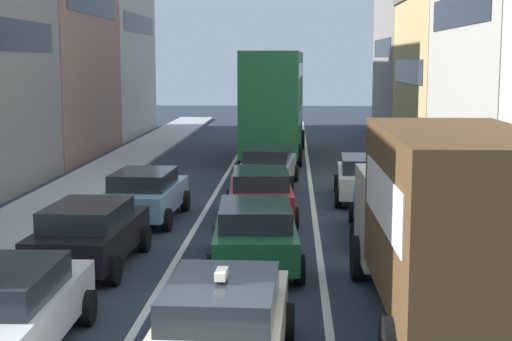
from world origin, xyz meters
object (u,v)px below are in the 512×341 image
Objects in this scene: removalist_box_truck at (445,218)px; taxi_centre_lane_front at (223,323)px; sedan_left_lane_front at (5,308)px; sedan_centre_lane_second at (255,233)px; coupe_centre_lane_fourth at (268,166)px; wagon_right_lane_far at (365,177)px; sedan_right_lane_behind_truck at (388,207)px; sedan_left_lane_third at (145,194)px; wagon_left_lane_second at (90,233)px; bus_mid_queue_primary at (275,99)px; hatchback_centre_lane_third at (260,193)px.

removalist_box_truck reaches higher than taxi_centre_lane_front.
removalist_box_truck is at bearing -77.65° from sedan_left_lane_front.
taxi_centre_lane_front reaches higher than sedan_centre_lane_second.
wagon_right_lane_far is at bearing -123.26° from coupe_centre_lane_fourth.
sedan_right_lane_behind_truck and wagon_right_lane_far have the same top height.
taxi_centre_lane_front is 11.64m from sedan_left_lane_third.
wagon_left_lane_second is at bearing 165.94° from coupe_centre_lane_fourth.
wagon_left_lane_second is 0.99× the size of sedan_right_lane_behind_truck.
taxi_centre_lane_front is 10.07m from sedan_right_lane_behind_truck.
wagon_right_lane_far is at bearing -161.95° from bus_mid_queue_primary.
bus_mid_queue_primary is (3.60, 25.67, 2.03)m from sedan_left_lane_front.
wagon_right_lane_far is (3.45, 14.78, -0.00)m from taxi_centre_lane_front.
taxi_centre_lane_front is 0.98× the size of coupe_centre_lane_fourth.
hatchback_centre_lane_third is at bearing 20.69° from removalist_box_truck.
wagon_right_lane_far is (6.95, 14.26, 0.00)m from sedan_left_lane_front.
sedan_left_lane_front is 17.18m from coupe_centre_lane_fourth.
sedan_left_lane_front is at bearing 156.47° from wagon_right_lane_far.
coupe_centre_lane_fourth is at bearing 1.17° from taxi_centre_lane_front.
sedan_centre_lane_second is at bearing -175.70° from coupe_centre_lane_fourth.
hatchback_centre_lane_third is 1.01× the size of wagon_right_lane_far.
hatchback_centre_lane_third is 1.01× the size of sedan_left_lane_third.
removalist_box_truck reaches higher than sedan_left_lane_front.
removalist_box_truck is 7.48m from sedan_left_lane_front.
sedan_left_lane_third and wagon_right_lane_far have the same top height.
coupe_centre_lane_fourth is (3.41, 6.16, 0.00)m from sedan_left_lane_third.
removalist_box_truck is 4.47m from taxi_centre_lane_front.
bus_mid_queue_primary is (-3.35, 11.41, 2.03)m from wagon_right_lane_far.
removalist_box_truck is at bearing -57.07° from taxi_centre_lane_front.
sedan_right_lane_behind_truck is at bearing -39.69° from sedan_left_lane_front.
wagon_left_lane_second is at bearing 142.93° from hatchback_centre_lane_third.
sedan_left_lane_front is at bearing 82.97° from taxi_centre_lane_front.
sedan_centre_lane_second is 1.01× the size of sedan_left_lane_third.
removalist_box_truck is at bearing -162.02° from hatchback_centre_lane_third.
removalist_box_truck is 24.22m from bus_mid_queue_primary.
coupe_centre_lane_fourth is at bearing -13.25° from sedan_left_lane_front.
hatchback_centre_lane_third is at bearing -31.82° from wagon_left_lane_second.
sedan_left_lane_third is 7.05m from coupe_centre_lane_fourth.
sedan_centre_lane_second is 4.71m from sedan_right_lane_behind_truck.
bus_mid_queue_primary reaches higher than wagon_left_lane_second.
wagon_right_lane_far is at bearing 5.00° from sedan_right_lane_behind_truck.
wagon_left_lane_second is at bearing 62.28° from removalist_box_truck.
sedan_centre_lane_second is 5.30m from hatchback_centre_lane_third.
wagon_right_lane_far is at bearing -48.83° from hatchback_centre_lane_third.
removalist_box_truck is at bearing -139.71° from sedan_left_lane_third.
sedan_left_lane_front is 11.49m from hatchback_centre_lane_third.
sedan_left_lane_front is at bearing 145.12° from sedan_right_lane_behind_truck.
bus_mid_queue_primary is at bearing 18.82° from wagon_right_lane_far.
bus_mid_queue_primary is (3.41, 15.03, 2.03)m from sedan_left_lane_third.
bus_mid_queue_primary reaches higher than sedan_centre_lane_second.
taxi_centre_lane_front is at bearing -178.53° from bus_mid_queue_primary.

